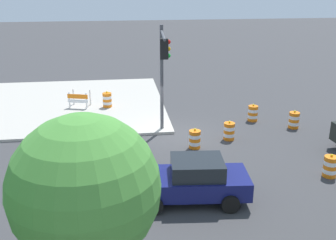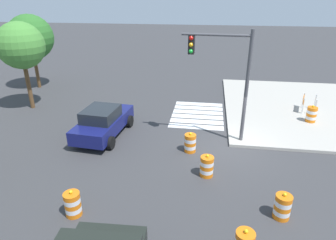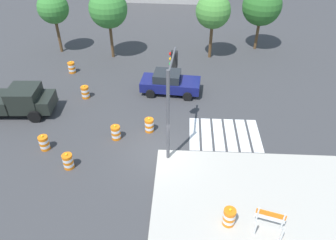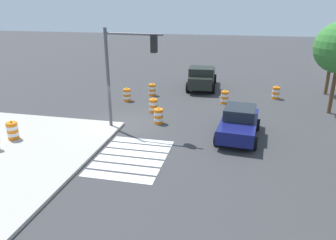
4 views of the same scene
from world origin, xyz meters
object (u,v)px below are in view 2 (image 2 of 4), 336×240
Objects in this scene: traffic_barrel_median_near at (73,204)px; street_tree_streetside_far at (21,46)px; traffic_barrel_on_sidewalk at (311,114)px; traffic_barrel_near_corner at (190,143)px; traffic_light_pole at (224,67)px; street_tree_corner_lot at (31,37)px; construction_barricade at (306,102)px; sports_car at (103,122)px; traffic_barrel_crosswalk_end at (207,166)px; traffic_barrel_median_far at (282,207)px.

traffic_barrel_median_near is 12.38m from street_tree_streetside_far.
traffic_barrel_near_corner is at bearing 122.31° from traffic_barrel_on_sidewalk.
traffic_light_pole is 0.97× the size of street_tree_corner_lot.
traffic_light_pole is 12.67m from street_tree_streetside_far.
construction_barricade is at bearing -4.64° from traffic_barrel_on_sidewalk.
traffic_barrel_median_near is 15.29m from construction_barricade.
sports_car is 0.78× the size of street_tree_corner_lot.
traffic_barrel_crosswalk_end and traffic_barrel_median_far have the same top height.
traffic_barrel_median_near is 0.73× the size of construction_barricade.
traffic_barrel_near_corner is at bearing 134.79° from traffic_light_pole.
traffic_barrel_crosswalk_end is at bearing -127.50° from street_tree_corner_lot.
traffic_barrel_crosswalk_end is 1.00× the size of traffic_barrel_median_near.
traffic_barrel_median_far is at bearing 158.47° from traffic_barrel_on_sidewalk.
traffic_barrel_median_far is (-5.14, -8.19, -0.36)m from sports_car.
traffic_barrel_median_near is at bearing 124.19° from traffic_barrel_crosswalk_end.
street_tree_corner_lot reaches higher than traffic_barrel_near_corner.
traffic_barrel_median_far is 8.99m from traffic_barrel_on_sidewalk.
traffic_light_pole reaches higher than street_tree_streetside_far.
traffic_barrel_median_far is at bearing -159.25° from traffic_light_pole.
traffic_barrel_on_sidewalk reaches higher than traffic_barrel_median_near.
traffic_barrel_median_near and traffic_barrel_median_far have the same top height.
traffic_light_pole reaches higher than sports_car.
traffic_barrel_on_sidewalk reaches higher than construction_barricade.
construction_barricade is 0.25× the size of street_tree_streetside_far.
street_tree_corner_lot is at bearing 56.28° from traffic_barrel_near_corner.
street_tree_corner_lot is (13.70, 9.36, 3.51)m from traffic_barrel_median_near.
traffic_barrel_on_sidewalk is at bearing -61.66° from traffic_light_pole.
construction_barricade is at bearing -49.80° from traffic_light_pole.
traffic_barrel_near_corner is 16.05m from street_tree_corner_lot.
traffic_barrel_median_near is 0.18× the size of street_tree_corner_lot.
sports_car is at bearing 10.05° from traffic_barrel_median_near.
sports_car is at bearing 57.91° from traffic_barrel_median_far.
traffic_barrel_near_corner is 1.00× the size of traffic_barrel_on_sidewalk.
traffic_barrel_crosswalk_end is (-1.95, -0.85, 0.00)m from traffic_barrel_near_corner.
sports_car reaches higher than traffic_barrel_near_corner.
street_tree_corner_lot is at bearing 25.52° from street_tree_streetside_far.
traffic_light_pole reaches higher than traffic_barrel_median_far.
street_tree_streetside_far is (2.94, 12.32, 0.19)m from traffic_light_pole.
traffic_barrel_on_sidewalk is at bearing -21.53° from traffic_barrel_median_far.
street_tree_streetside_far reaches higher than traffic_barrel_median_far.
traffic_barrel_on_sidewalk is 18.04m from street_tree_streetside_far.
traffic_barrel_near_corner is 3.97m from traffic_light_pole.
construction_barricade reaches higher than traffic_barrel_median_far.
traffic_light_pole is at bearing -38.31° from traffic_barrel_median_near.
street_tree_streetside_far is (9.33, 7.28, 3.64)m from traffic_barrel_median_near.
traffic_light_pole reaches higher than traffic_barrel_near_corner.
construction_barricade is at bearing -48.82° from traffic_barrel_near_corner.
traffic_barrel_on_sidewalk is at bearing -57.69° from traffic_barrel_near_corner.
street_tree_corner_lot is at bearing 34.34° from traffic_barrel_median_near.
traffic_barrel_near_corner is at bearing 40.23° from traffic_barrel_median_far.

